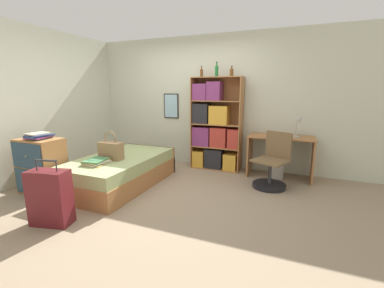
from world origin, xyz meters
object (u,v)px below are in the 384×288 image
desk_lamp (299,122)px  desk (280,149)px  handbag (111,150)px  bottle_green (202,73)px  dresser (42,166)px  bottle_clear (232,72)px  magazine_pile_on_dresser (39,136)px  book_stack_on_bed (96,162)px  suitcase (50,198)px  waste_bin (277,170)px  bookcase (214,129)px  desk_chair (272,170)px  bed (121,171)px  bottle_brown (217,71)px

desk_lamp → desk: bearing=179.1°
handbag → bottle_green: 2.25m
dresser → bottle_clear: size_ratio=4.49×
magazine_pile_on_dresser → desk: (3.30, 2.08, -0.36)m
handbag → desk: size_ratio=0.41×
book_stack_on_bed → desk: (2.45, 1.87, 0.00)m
suitcase → bottle_green: bearing=74.1°
bottle_green → suitcase: bearing=-105.9°
waste_bin → bookcase: bearing=174.0°
suitcase → magazine_pile_on_dresser: size_ratio=2.06×
bookcase → bottle_clear: bottle_clear is taller
desk_chair → waste_bin: desk_chair is taller
bed → desk_lamp: (2.66, 1.37, 0.78)m
desk_chair → waste_bin: size_ratio=3.11×
bottle_green → desk: size_ratio=0.19×
suitcase → waste_bin: (2.31, 2.70, -0.18)m
bookcase → desk_lamp: bookcase is taller
desk → bottle_green: bearing=176.9°
bed → dresser: 1.18m
bed → magazine_pile_on_dresser: magazine_pile_on_dresser is taller
magazine_pile_on_dresser → bottle_brown: bottle_brown is taller
dresser → desk: size_ratio=0.75×
handbag → dresser: 1.06m
book_stack_on_bed → bottle_green: bottle_green is taller
bottle_green → bottle_clear: bottle_green is taller
book_stack_on_bed → bed: bearing=83.5°
desk_chair → bed: bearing=-159.9°
bed → desk: desk is taller
dresser → desk_lamp: bearing=30.2°
magazine_pile_on_dresser → bottle_brown: (2.08, 2.13, 1.01)m
dresser → bottle_green: size_ratio=4.04×
bookcase → desk: size_ratio=1.61×
handbag → desk: (2.41, 1.57, -0.11)m
bed → desk_lamp: 3.09m
dresser → magazine_pile_on_dresser: (0.02, 0.00, 0.46)m
bottle_brown → bottle_clear: bearing=-1.9°
bottle_brown → desk_lamp: 1.72m
book_stack_on_bed → desk_chair: bearing=29.4°
book_stack_on_bed → suitcase: 0.91m
bottle_clear → bottle_brown: bearing=178.1°
book_stack_on_bed → bookcase: size_ratio=0.22×
handbag → dresser: (-0.90, -0.51, -0.21)m
suitcase → bottle_brown: size_ratio=2.89×
bookcase → waste_bin: (1.24, -0.13, -0.65)m
bed → bottle_green: size_ratio=9.20×
desk → waste_bin: 0.38m
desk_lamp → desk_chair: (-0.35, -0.53, -0.74)m
book_stack_on_bed → desk_chair: 2.72m
suitcase → magazine_pile_on_dresser: (-0.96, 0.67, 0.55)m
dresser → magazine_pile_on_dresser: bearing=10.8°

